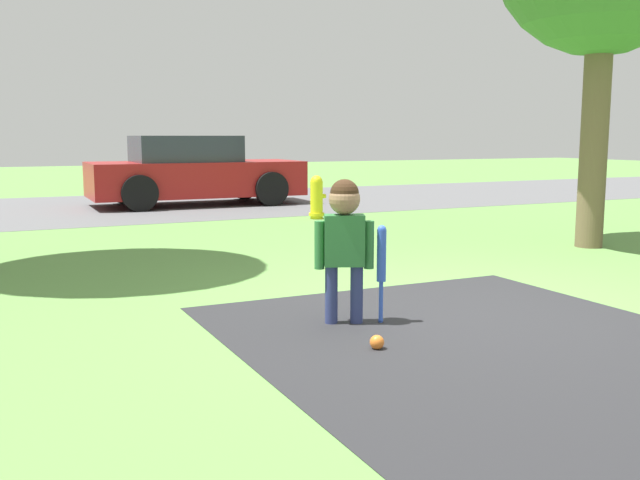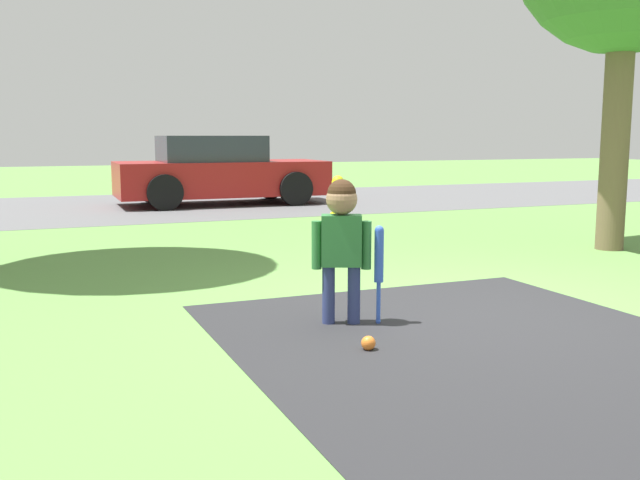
{
  "view_description": "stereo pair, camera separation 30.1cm",
  "coord_description": "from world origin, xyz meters",
  "px_view_note": "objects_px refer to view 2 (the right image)",
  "views": [
    {
      "loc": [
        -3.43,
        -4.41,
        1.35
      ],
      "look_at": [
        -1.09,
        0.44,
        0.56
      ],
      "focal_mm": 40.0,
      "sensor_mm": 36.0,
      "label": 1
    },
    {
      "loc": [
        -3.16,
        -4.54,
        1.35
      ],
      "look_at": [
        -1.09,
        0.44,
        0.56
      ],
      "focal_mm": 40.0,
      "sensor_mm": 36.0,
      "label": 2
    }
  ],
  "objects_px": {
    "sports_ball": "(368,343)",
    "fire_hydrant": "(338,198)",
    "parked_car": "(219,172)",
    "child": "(341,231)",
    "baseball_bat": "(379,260)"
  },
  "relations": [
    {
      "from": "sports_ball",
      "to": "baseball_bat",
      "type": "bearing_deg",
      "value": 57.4
    },
    {
      "from": "baseball_bat",
      "to": "sports_ball",
      "type": "relative_size",
      "value": 7.69
    },
    {
      "from": "sports_ball",
      "to": "fire_hydrant",
      "type": "relative_size",
      "value": 0.13
    },
    {
      "from": "baseball_bat",
      "to": "parked_car",
      "type": "relative_size",
      "value": 0.17
    },
    {
      "from": "sports_ball",
      "to": "parked_car",
      "type": "height_order",
      "value": "parked_car"
    },
    {
      "from": "parked_car",
      "to": "fire_hydrant",
      "type": "bearing_deg",
      "value": -69.34
    },
    {
      "from": "sports_ball",
      "to": "parked_car",
      "type": "bearing_deg",
      "value": 80.73
    },
    {
      "from": "child",
      "to": "fire_hydrant",
      "type": "height_order",
      "value": "child"
    },
    {
      "from": "sports_ball",
      "to": "fire_hydrant",
      "type": "distance_m",
      "value": 7.29
    },
    {
      "from": "fire_hydrant",
      "to": "parked_car",
      "type": "height_order",
      "value": "parked_car"
    },
    {
      "from": "sports_ball",
      "to": "parked_car",
      "type": "relative_size",
      "value": 0.02
    },
    {
      "from": "fire_hydrant",
      "to": "child",
      "type": "bearing_deg",
      "value": -113.73
    },
    {
      "from": "baseball_bat",
      "to": "sports_ball",
      "type": "bearing_deg",
      "value": -122.6
    },
    {
      "from": "child",
      "to": "sports_ball",
      "type": "height_order",
      "value": "child"
    },
    {
      "from": "child",
      "to": "parked_car",
      "type": "relative_size",
      "value": 0.25
    }
  ]
}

